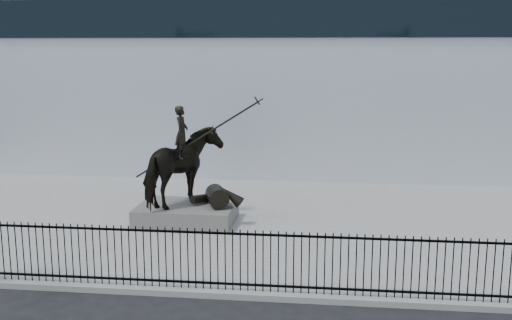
# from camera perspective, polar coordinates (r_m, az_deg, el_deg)

# --- Properties ---
(ground) EXTENTS (120.00, 120.00, 0.00)m
(ground) POSITION_cam_1_polar(r_m,az_deg,el_deg) (13.57, -3.74, -14.85)
(ground) COLOR black
(ground) RESTS_ON ground
(plaza) EXTENTS (30.00, 12.00, 0.15)m
(plaza) POSITION_cam_1_polar(r_m,az_deg,el_deg) (20.01, -0.11, -6.02)
(plaza) COLOR gray
(plaza) RESTS_ON ground
(building) EXTENTS (44.00, 14.00, 9.00)m
(building) POSITION_cam_1_polar(r_m,az_deg,el_deg) (32.13, 2.66, 8.37)
(building) COLOR silver
(building) RESTS_ON ground
(picket_fence) EXTENTS (22.10, 0.10, 1.50)m
(picket_fence) POSITION_cam_1_polar(r_m,az_deg,el_deg) (14.35, -2.87, -9.46)
(picket_fence) COLOR black
(picket_fence) RESTS_ON plaza
(statue_plinth) EXTENTS (3.18, 2.21, 0.59)m
(statue_plinth) POSITION_cam_1_polar(r_m,az_deg,el_deg) (19.87, -6.64, -5.10)
(statue_plinth) COLOR #55514D
(statue_plinth) RESTS_ON plaza
(equestrian_statue) EXTENTS (4.04, 2.52, 3.42)m
(equestrian_statue) POSITION_cam_1_polar(r_m,az_deg,el_deg) (19.50, -6.57, -0.78)
(equestrian_statue) COLOR black
(equestrian_statue) RESTS_ON statue_plinth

